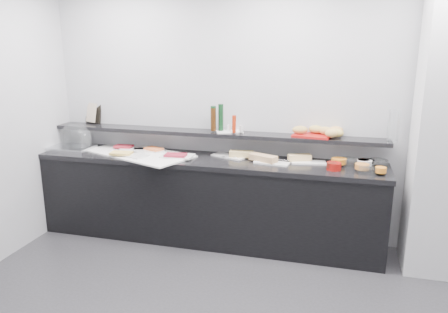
% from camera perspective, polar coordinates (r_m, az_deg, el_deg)
% --- Properties ---
extents(back_wall, '(5.00, 0.02, 2.70)m').
position_cam_1_polar(back_wall, '(4.56, 7.30, 5.58)').
color(back_wall, '#ACAEB3').
rests_on(back_wall, ground).
extents(column, '(0.50, 0.50, 2.70)m').
position_cam_1_polar(column, '(4.27, 26.99, 3.49)').
color(column, silver).
rests_on(column, ground).
extents(buffet_cabinet, '(3.60, 0.60, 0.85)m').
position_cam_1_polar(buffet_cabinet, '(4.66, -2.18, -5.90)').
color(buffet_cabinet, black).
rests_on(buffet_cabinet, ground).
extents(counter_top, '(3.62, 0.62, 0.05)m').
position_cam_1_polar(counter_top, '(4.52, -2.24, -0.55)').
color(counter_top, black).
rests_on(counter_top, buffet_cabinet).
extents(wall_shelf, '(3.60, 0.25, 0.04)m').
position_cam_1_polar(wall_shelf, '(4.63, -1.63, 3.05)').
color(wall_shelf, black).
rests_on(wall_shelf, back_wall).
extents(cloche_base, '(0.49, 0.33, 0.04)m').
position_cam_1_polar(cloche_base, '(5.17, -19.42, 1.07)').
color(cloche_base, silver).
rests_on(cloche_base, counter_top).
extents(cloche_dome, '(0.50, 0.42, 0.34)m').
position_cam_1_polar(cloche_dome, '(5.16, -18.78, 2.29)').
color(cloche_dome, silver).
rests_on(cloche_dome, cloche_base).
extents(linen_runner, '(1.30, 0.96, 0.01)m').
position_cam_1_polar(linen_runner, '(4.77, -11.03, 0.40)').
color(linen_runner, white).
rests_on(linen_runner, counter_top).
extents(platter_meat_a, '(0.34, 0.28, 0.01)m').
position_cam_1_polar(platter_meat_a, '(4.96, -11.64, 1.08)').
color(platter_meat_a, white).
rests_on(platter_meat_a, linen_runner).
extents(food_meat_a, '(0.21, 0.14, 0.02)m').
position_cam_1_polar(food_meat_a, '(4.99, -12.98, 1.30)').
color(food_meat_a, maroon).
rests_on(food_meat_a, platter_meat_a).
extents(platter_salmon, '(0.40, 0.34, 0.01)m').
position_cam_1_polar(platter_salmon, '(4.83, -9.76, 0.80)').
color(platter_salmon, silver).
rests_on(platter_salmon, linen_runner).
extents(food_salmon, '(0.22, 0.19, 0.02)m').
position_cam_1_polar(food_salmon, '(4.81, -9.16, 1.00)').
color(food_salmon, orange).
rests_on(food_salmon, platter_salmon).
extents(platter_cheese, '(0.31, 0.26, 0.01)m').
position_cam_1_polar(platter_cheese, '(4.64, -11.57, 0.15)').
color(platter_cheese, silver).
rests_on(platter_cheese, linen_runner).
extents(food_cheese, '(0.24, 0.17, 0.02)m').
position_cam_1_polar(food_cheese, '(4.69, -13.28, 0.44)').
color(food_cheese, '#EDC65C').
rests_on(food_cheese, platter_cheese).
extents(platter_meat_b, '(0.33, 0.22, 0.01)m').
position_cam_1_polar(platter_meat_b, '(4.55, -6.11, 0.08)').
color(platter_meat_b, white).
rests_on(platter_meat_b, linen_runner).
extents(food_meat_b, '(0.23, 0.16, 0.02)m').
position_cam_1_polar(food_meat_b, '(4.51, -6.35, 0.19)').
color(food_meat_b, maroon).
rests_on(food_meat_b, platter_meat_b).
extents(sandwich_plate_left, '(0.40, 0.28, 0.01)m').
position_cam_1_polar(sandwich_plate_left, '(4.57, 0.69, 0.04)').
color(sandwich_plate_left, silver).
rests_on(sandwich_plate_left, counter_top).
extents(sandwich_food_left, '(0.26, 0.12, 0.06)m').
position_cam_1_polar(sandwich_food_left, '(4.52, 2.29, 0.35)').
color(sandwich_food_left, tan).
rests_on(sandwich_food_left, sandwich_plate_left).
extents(tongs_left, '(0.16, 0.01, 0.01)m').
position_cam_1_polar(tongs_left, '(4.50, 0.68, -0.04)').
color(tongs_left, silver).
rests_on(tongs_left, sandwich_plate_left).
extents(sandwich_plate_mid, '(0.36, 0.19, 0.01)m').
position_cam_1_polar(sandwich_plate_mid, '(4.34, 6.29, -0.84)').
color(sandwich_plate_mid, white).
rests_on(sandwich_plate_mid, counter_top).
extents(sandwich_food_mid, '(0.30, 0.22, 0.06)m').
position_cam_1_polar(sandwich_food_mid, '(4.37, 5.14, -0.19)').
color(sandwich_food_mid, tan).
rests_on(sandwich_food_mid, sandwich_plate_mid).
extents(tongs_mid, '(0.16, 0.05, 0.01)m').
position_cam_1_polar(tongs_mid, '(4.34, 4.92, -0.64)').
color(tongs_mid, '#B1B3B9').
rests_on(tongs_mid, sandwich_plate_mid).
extents(sandwich_plate_right, '(0.36, 0.20, 0.01)m').
position_cam_1_polar(sandwich_plate_right, '(4.41, 10.99, -0.76)').
color(sandwich_plate_right, white).
rests_on(sandwich_plate_right, counter_top).
extents(sandwich_food_right, '(0.24, 0.17, 0.06)m').
position_cam_1_polar(sandwich_food_right, '(4.44, 9.83, -0.12)').
color(sandwich_food_right, '#E8C27A').
rests_on(sandwich_food_right, sandwich_plate_right).
extents(tongs_right, '(0.16, 0.03, 0.01)m').
position_cam_1_polar(tongs_right, '(4.41, 7.86, -0.48)').
color(tongs_right, silver).
rests_on(tongs_right, sandwich_plate_right).
extents(bowl_glass_fruit, '(0.22, 0.22, 0.07)m').
position_cam_1_polar(bowl_glass_fruit, '(4.41, 16.04, -0.71)').
color(bowl_glass_fruit, white).
rests_on(bowl_glass_fruit, counter_top).
extents(fill_glass_fruit, '(0.18, 0.18, 0.05)m').
position_cam_1_polar(fill_glass_fruit, '(4.38, 14.78, -0.57)').
color(fill_glass_fruit, orange).
rests_on(fill_glass_fruit, bowl_glass_fruit).
extents(bowl_black_jam, '(0.19, 0.19, 0.07)m').
position_cam_1_polar(bowl_black_jam, '(4.42, 18.10, -0.84)').
color(bowl_black_jam, black).
rests_on(bowl_black_jam, counter_top).
extents(fill_black_jam, '(0.14, 0.14, 0.05)m').
position_cam_1_polar(fill_black_jam, '(4.40, 17.76, -0.72)').
color(fill_black_jam, '#63190E').
rests_on(fill_black_jam, bowl_black_jam).
extents(bowl_glass_cream, '(0.24, 0.24, 0.07)m').
position_cam_1_polar(bowl_glass_cream, '(4.45, 19.48, -0.83)').
color(bowl_glass_cream, white).
rests_on(bowl_glass_cream, counter_top).
extents(fill_glass_cream, '(0.18, 0.18, 0.05)m').
position_cam_1_polar(fill_glass_cream, '(4.38, 17.89, -0.78)').
color(fill_glass_cream, white).
rests_on(fill_glass_cream, bowl_glass_cream).
extents(bowl_red_jam, '(0.17, 0.17, 0.07)m').
position_cam_1_polar(bowl_red_jam, '(4.23, 14.16, -1.24)').
color(bowl_red_jam, maroon).
rests_on(bowl_red_jam, counter_top).
extents(fill_red_jam, '(0.10, 0.10, 0.05)m').
position_cam_1_polar(fill_red_jam, '(4.21, 13.88, -1.12)').
color(fill_red_jam, '#53120B').
rests_on(fill_red_jam, bowl_red_jam).
extents(bowl_glass_salmon, '(0.20, 0.20, 0.07)m').
position_cam_1_polar(bowl_glass_salmon, '(4.20, 18.29, -1.64)').
color(bowl_glass_salmon, white).
rests_on(bowl_glass_salmon, counter_top).
extents(fill_glass_salmon, '(0.15, 0.15, 0.05)m').
position_cam_1_polar(fill_glass_salmon, '(4.25, 17.60, -1.24)').
color(fill_glass_salmon, orange).
rests_on(fill_glass_salmon, bowl_glass_salmon).
extents(bowl_black_fruit, '(0.15, 0.15, 0.07)m').
position_cam_1_polar(bowl_black_fruit, '(4.22, 19.51, -1.66)').
color(bowl_black_fruit, black).
rests_on(bowl_black_fruit, counter_top).
extents(fill_black_fruit, '(0.13, 0.13, 0.05)m').
position_cam_1_polar(fill_black_fruit, '(4.19, 19.79, -1.65)').
color(fill_black_fruit, orange).
rests_on(fill_black_fruit, bowl_black_fruit).
extents(framed_print, '(0.21, 0.10, 0.26)m').
position_cam_1_polar(framed_print, '(5.32, -16.66, 5.60)').
color(framed_print, black).
rests_on(framed_print, wall_shelf).
extents(print_art, '(0.18, 0.11, 0.22)m').
position_cam_1_polar(print_art, '(5.27, -16.93, 5.51)').
color(print_art, '#C4A78D').
rests_on(print_art, framed_print).
extents(condiment_tray, '(0.32, 0.26, 0.01)m').
position_cam_1_polar(condiment_tray, '(4.58, 0.72, 3.27)').
color(condiment_tray, white).
rests_on(condiment_tray, wall_shelf).
extents(bottle_green_a, '(0.06, 0.06, 0.26)m').
position_cam_1_polar(bottle_green_a, '(4.59, -1.41, 5.01)').
color(bottle_green_a, '#0F381A').
rests_on(bottle_green_a, condiment_tray).
extents(bottle_brown, '(0.07, 0.07, 0.24)m').
position_cam_1_polar(bottle_brown, '(4.58, -1.41, 4.86)').
color(bottle_brown, '#371E0A').
rests_on(bottle_brown, condiment_tray).
extents(bottle_green_b, '(0.06, 0.06, 0.28)m').
position_cam_1_polar(bottle_green_b, '(4.58, -0.42, 5.13)').
color(bottle_green_b, black).
rests_on(bottle_green_b, condiment_tray).
extents(bottle_hot, '(0.05, 0.05, 0.18)m').
position_cam_1_polar(bottle_hot, '(4.48, 1.32, 4.26)').
color(bottle_hot, '#AB260C').
rests_on(bottle_hot, condiment_tray).
extents(shaker_salt, '(0.04, 0.04, 0.07)m').
position_cam_1_polar(shaker_salt, '(4.54, 0.66, 3.70)').
color(shaker_salt, white).
rests_on(shaker_salt, condiment_tray).
extents(shaker_pepper, '(0.05, 0.05, 0.07)m').
position_cam_1_polar(shaker_pepper, '(4.51, 2.26, 3.60)').
color(shaker_pepper, silver).
rests_on(shaker_pepper, condiment_tray).
extents(bread_tray, '(0.40, 0.30, 0.02)m').
position_cam_1_polar(bread_tray, '(4.46, 11.40, 2.72)').
color(bread_tray, '#A41311').
rests_on(bread_tray, wall_shelf).
extents(bread_roll_nw, '(0.18, 0.14, 0.08)m').
position_cam_1_polar(bread_roll_nw, '(4.51, 11.95, 3.49)').
color(bread_roll_nw, tan).
rests_on(bread_roll_nw, bread_tray).
extents(bread_roll_ne, '(0.19, 0.16, 0.08)m').
position_cam_1_polar(bread_roll_ne, '(4.51, 14.36, 3.33)').
color(bread_roll_ne, tan).
rests_on(bread_roll_ne, bread_tray).
extents(bread_roll_s, '(0.14, 0.10, 0.08)m').
position_cam_1_polar(bread_roll_s, '(4.35, 13.85, 2.96)').
color(bread_roll_s, tan).
rests_on(bread_roll_s, bread_tray).
extents(bread_roll_se, '(0.17, 0.14, 0.08)m').
position_cam_1_polar(bread_roll_se, '(4.38, 14.46, 3.02)').
color(bread_roll_se, gold).
rests_on(bread_roll_se, bread_tray).
extents(bread_roll_midw, '(0.18, 0.14, 0.08)m').
position_cam_1_polar(bread_roll_midw, '(4.46, 9.91, 3.45)').
color(bread_roll_midw, '#B38E44').
rests_on(bread_roll_midw, bread_tray).
extents(bread_roll_mide, '(0.16, 0.13, 0.08)m').
position_cam_1_polar(bread_roll_mide, '(4.46, 13.12, 3.30)').
color(bread_roll_mide, tan).
rests_on(bread_roll_mide, bread_tray).
extents(carafe, '(0.14, 0.14, 0.30)m').
position_cam_1_polar(carafe, '(4.41, 21.29, 3.73)').
color(carafe, silver).
rests_on(carafe, wall_shelf).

